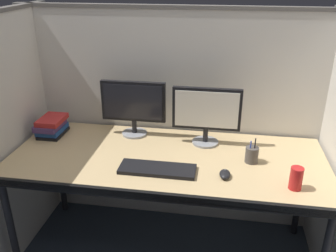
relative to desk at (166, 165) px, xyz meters
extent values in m
cube|color=beige|center=(0.00, 0.46, 0.08)|extent=(2.20, 0.05, 1.55)
cube|color=#605B56|center=(0.00, 0.46, 0.87)|extent=(2.21, 0.06, 0.02)
cube|color=beige|center=(-0.99, -0.09, 0.08)|extent=(0.05, 1.40, 1.55)
cube|color=tan|center=(0.00, 0.01, 0.03)|extent=(1.90, 0.80, 0.04)
cube|color=black|center=(0.00, -0.38, 0.03)|extent=(1.90, 0.02, 0.05)
cylinder|color=black|center=(-0.89, -0.33, -0.34)|extent=(0.04, 0.04, 0.70)
cylinder|color=black|center=(-0.89, 0.35, -0.34)|extent=(0.04, 0.04, 0.70)
cylinder|color=black|center=(0.89, 0.35, -0.34)|extent=(0.04, 0.04, 0.70)
cylinder|color=gray|center=(-0.27, 0.29, 0.06)|extent=(0.17, 0.17, 0.01)
cylinder|color=black|center=(-0.27, 0.29, 0.11)|extent=(0.03, 0.03, 0.09)
cube|color=black|center=(-0.27, 0.29, 0.29)|extent=(0.43, 0.03, 0.27)
cube|color=black|center=(-0.27, 0.27, 0.29)|extent=(0.39, 0.01, 0.23)
cylinder|color=gray|center=(0.22, 0.23, 0.06)|extent=(0.17, 0.17, 0.01)
cylinder|color=black|center=(0.22, 0.23, 0.11)|extent=(0.03, 0.03, 0.09)
cube|color=black|center=(0.22, 0.23, 0.29)|extent=(0.43, 0.03, 0.27)
cube|color=silver|center=(0.22, 0.21, 0.29)|extent=(0.39, 0.01, 0.23)
cube|color=black|center=(-0.02, -0.16, 0.06)|extent=(0.43, 0.15, 0.02)
ellipsoid|color=black|center=(0.35, -0.16, 0.07)|extent=(0.06, 0.10, 0.03)
cylinder|color=#59595B|center=(0.35, -0.15, 0.08)|extent=(0.01, 0.01, 0.01)
cylinder|color=red|center=(0.71, -0.22, 0.11)|extent=(0.07, 0.07, 0.12)
cube|color=black|center=(-0.82, 0.20, 0.06)|extent=(0.15, 0.21, 0.02)
cube|color=#1E478C|center=(-0.83, 0.20, 0.09)|extent=(0.15, 0.21, 0.03)
cube|color=#4C3366|center=(-0.83, 0.19, 0.12)|extent=(0.15, 0.21, 0.04)
cube|color=#B22626|center=(-0.81, 0.20, 0.16)|extent=(0.15, 0.21, 0.03)
cylinder|color=#4C4742|center=(0.50, 0.03, 0.10)|extent=(0.08, 0.08, 0.09)
cylinder|color=red|center=(0.51, 0.04, 0.13)|extent=(0.01, 0.01, 0.13)
cylinder|color=#263FB2|center=(0.49, 0.02, 0.12)|extent=(0.01, 0.01, 0.13)
cylinder|color=black|center=(0.51, 0.02, 0.13)|extent=(0.01, 0.01, 0.15)
camera|label=1|loc=(0.31, -1.87, 1.10)|focal=38.39mm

